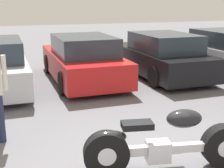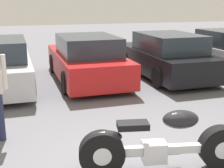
{
  "view_description": "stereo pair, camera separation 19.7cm",
  "coord_description": "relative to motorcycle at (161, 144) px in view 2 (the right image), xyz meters",
  "views": [
    {
      "loc": [
        -1.87,
        -3.54,
        2.41
      ],
      "look_at": [
        0.07,
        2.01,
        0.85
      ],
      "focal_mm": 50.0,
      "sensor_mm": 36.0,
      "label": 1
    },
    {
      "loc": [
        -1.68,
        -3.6,
        2.41
      ],
      "look_at": [
        0.07,
        2.01,
        0.85
      ],
      "focal_mm": 50.0,
      "sensor_mm": 36.0,
      "label": 2
    }
  ],
  "objects": [
    {
      "name": "motorcycle",
      "position": [
        0.0,
        0.0,
        0.0
      ],
      "size": [
        2.4,
        0.89,
        1.09
      ],
      "color": "black",
      "rests_on": "ground_plane"
    },
    {
      "name": "parked_car_red",
      "position": [
        0.19,
        5.62,
        0.24
      ],
      "size": [
        1.92,
        4.47,
        1.42
      ],
      "color": "red",
      "rests_on": "ground_plane"
    },
    {
      "name": "parked_car_black",
      "position": [
        2.82,
        5.46,
        0.24
      ],
      "size": [
        1.92,
        4.47,
        1.42
      ],
      "color": "black",
      "rests_on": "ground_plane"
    }
  ]
}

